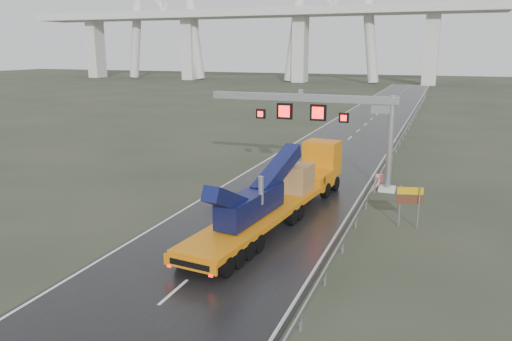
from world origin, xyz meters
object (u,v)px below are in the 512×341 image
at_px(exit_sign_pair, 410,199).
at_px(striped_barrier, 379,181).
at_px(heavy_haul_truck, 286,188).
at_px(sign_gantry, 327,114).

bearing_deg(exit_sign_pair, striped_barrier, 94.65).
bearing_deg(heavy_haul_truck, sign_gantry, 90.18).
bearing_deg(sign_gantry, heavy_haul_truck, -95.74).
height_order(heavy_haul_truck, exit_sign_pair, heavy_haul_truck).
distance_m(sign_gantry, exit_sign_pair, 11.09).
height_order(heavy_haul_truck, striped_barrier, heavy_haul_truck).
bearing_deg(striped_barrier, sign_gantry, 170.76).
xyz_separation_m(sign_gantry, exit_sign_pair, (6.89, -7.80, -3.81)).
bearing_deg(exit_sign_pair, sign_gantry, 118.10).
relative_size(sign_gantry, exit_sign_pair, 5.78).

